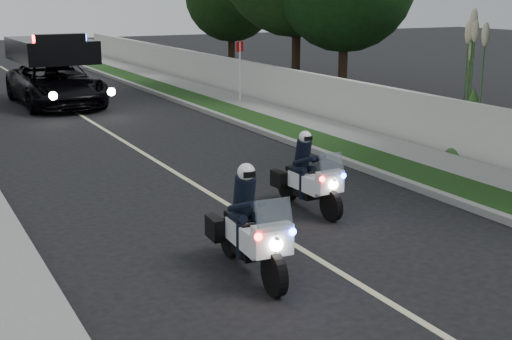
# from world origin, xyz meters

# --- Properties ---
(ground) EXTENTS (120.00, 120.00, 0.00)m
(ground) POSITION_xyz_m (0.00, 0.00, 0.00)
(ground) COLOR black
(ground) RESTS_ON ground
(curb_right) EXTENTS (0.20, 60.00, 0.15)m
(curb_right) POSITION_xyz_m (4.10, 10.00, 0.07)
(curb_right) COLOR gray
(curb_right) RESTS_ON ground
(grass_verge) EXTENTS (1.20, 60.00, 0.16)m
(grass_verge) POSITION_xyz_m (4.80, 10.00, 0.08)
(grass_verge) COLOR #193814
(grass_verge) RESTS_ON ground
(sidewalk_right) EXTENTS (1.40, 60.00, 0.16)m
(sidewalk_right) POSITION_xyz_m (6.10, 10.00, 0.08)
(sidewalk_right) COLOR gray
(sidewalk_right) RESTS_ON ground
(property_wall) EXTENTS (0.22, 60.00, 1.50)m
(property_wall) POSITION_xyz_m (7.10, 10.00, 0.75)
(property_wall) COLOR beige
(property_wall) RESTS_ON ground
(lane_marking) EXTENTS (0.12, 50.00, 0.01)m
(lane_marking) POSITION_xyz_m (0.00, 10.00, 0.00)
(lane_marking) COLOR #BFB78C
(lane_marking) RESTS_ON ground
(police_moto_left) EXTENTS (0.84, 2.06, 1.71)m
(police_moto_left) POSITION_xyz_m (-1.23, 0.53, 0.00)
(police_moto_left) COLOR white
(police_moto_left) RESTS_ON ground
(police_moto_right) EXTENTS (0.70, 1.88, 1.58)m
(police_moto_right) POSITION_xyz_m (1.25, 2.85, 0.00)
(police_moto_right) COLOR white
(police_moto_right) RESTS_ON ground
(police_suv) EXTENTS (2.94, 6.12, 2.94)m
(police_suv) POSITION_xyz_m (-0.24, 18.56, 0.00)
(police_suv) COLOR black
(police_suv) RESTS_ON ground
(sign_post) EXTENTS (0.51, 0.51, 2.49)m
(sign_post) POSITION_xyz_m (6.00, 15.34, 0.00)
(sign_post) COLOR red
(sign_post) RESTS_ON ground
(pampas_far) EXTENTS (1.56, 1.56, 4.04)m
(pampas_far) POSITION_xyz_m (7.60, 4.92, 0.00)
(pampas_far) COLOR beige
(pampas_far) RESTS_ON ground
(tree_right_c) EXTENTS (6.16, 6.16, 8.99)m
(tree_right_c) POSITION_xyz_m (10.01, 14.31, 0.00)
(tree_right_c) COLOR black
(tree_right_c) RESTS_ON ground
(tree_right_d) EXTENTS (8.43, 8.43, 11.05)m
(tree_right_d) POSITION_xyz_m (9.38, 16.84, 0.00)
(tree_right_d) COLOR #1C3E14
(tree_right_d) RESTS_ON ground
(tree_right_e) EXTENTS (5.20, 5.20, 7.94)m
(tree_right_e) POSITION_xyz_m (10.26, 24.87, 0.00)
(tree_right_e) COLOR #163510
(tree_right_e) RESTS_ON ground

